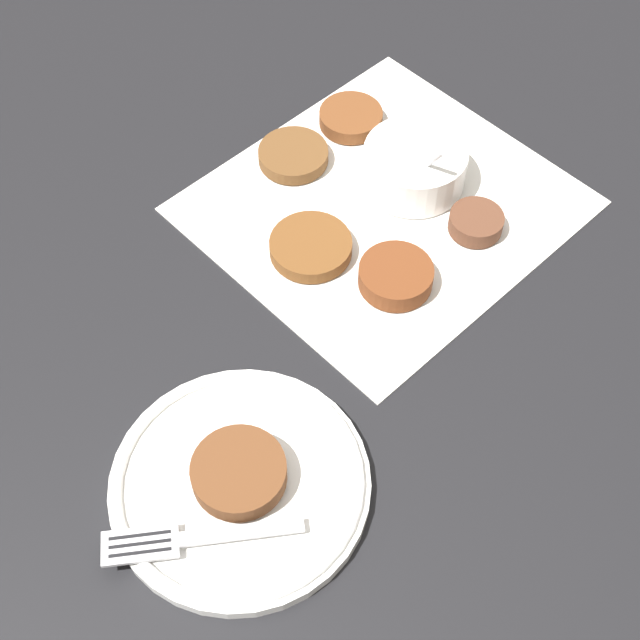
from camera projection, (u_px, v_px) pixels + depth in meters
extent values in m
plane|color=black|center=(403.00, 194.00, 0.96)|extent=(4.00, 4.00, 0.00)
cube|color=silver|center=(384.00, 205.00, 0.94)|extent=(0.41, 0.39, 0.00)
cylinder|color=white|center=(416.00, 167.00, 0.94)|extent=(0.11, 0.11, 0.05)
cylinder|color=#C65123|center=(415.00, 172.00, 0.95)|extent=(0.09, 0.09, 0.02)
cone|color=white|center=(443.00, 128.00, 0.95)|extent=(0.02, 0.02, 0.02)
cylinder|color=silver|center=(428.00, 164.00, 0.91)|extent=(0.03, 0.05, 0.08)
cylinder|color=brown|center=(396.00, 276.00, 0.87)|extent=(0.07, 0.07, 0.02)
cylinder|color=brown|center=(293.00, 155.00, 0.97)|extent=(0.08, 0.08, 0.01)
cylinder|color=brown|center=(311.00, 247.00, 0.90)|extent=(0.08, 0.08, 0.02)
cylinder|color=brown|center=(351.00, 118.00, 1.01)|extent=(0.07, 0.07, 0.02)
cylinder|color=brown|center=(475.00, 223.00, 0.91)|extent=(0.06, 0.06, 0.02)
cylinder|color=white|center=(240.00, 485.00, 0.76)|extent=(0.22, 0.22, 0.01)
torus|color=white|center=(240.00, 480.00, 0.75)|extent=(0.21, 0.21, 0.01)
cylinder|color=brown|center=(239.00, 472.00, 0.74)|extent=(0.08, 0.08, 0.02)
cube|color=silver|center=(242.00, 532.00, 0.72)|extent=(0.08, 0.08, 0.00)
cube|color=silver|center=(140.00, 545.00, 0.71)|extent=(0.06, 0.06, 0.00)
cube|color=black|center=(140.00, 535.00, 0.71)|extent=(0.04, 0.04, 0.00)
cube|color=black|center=(140.00, 544.00, 0.71)|extent=(0.04, 0.04, 0.00)
cube|color=black|center=(140.00, 552.00, 0.70)|extent=(0.04, 0.04, 0.00)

